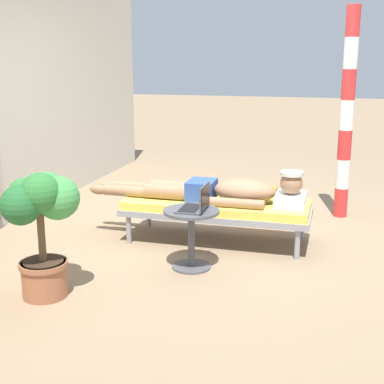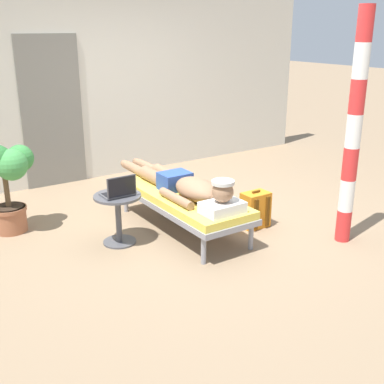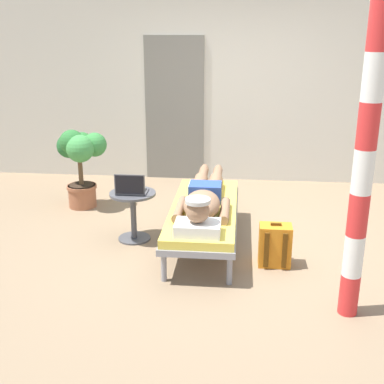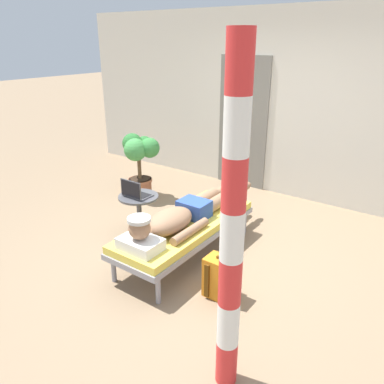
% 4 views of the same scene
% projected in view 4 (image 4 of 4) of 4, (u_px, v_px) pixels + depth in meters
% --- Properties ---
extents(ground_plane, '(40.00, 40.00, 0.00)m').
position_uv_depth(ground_plane, '(206.00, 257.00, 4.25)').
color(ground_plane, '#8C7256').
extents(house_wall_back, '(7.60, 0.20, 2.70)m').
position_uv_depth(house_wall_back, '(284.00, 105.00, 5.61)').
color(house_wall_back, beige).
rests_on(house_wall_back, ground).
extents(house_door_panel, '(0.84, 0.03, 2.04)m').
position_uv_depth(house_door_panel, '(243.00, 124.00, 5.98)').
color(house_door_panel, slate).
rests_on(house_door_panel, ground).
extents(lounge_chair, '(0.68, 1.83, 0.42)m').
position_uv_depth(lounge_chair, '(186.00, 228.00, 4.16)').
color(lounge_chair, gray).
rests_on(lounge_chair, ground).
extents(person_reclining, '(0.53, 2.17, 0.33)m').
position_uv_depth(person_reclining, '(183.00, 215.00, 4.06)').
color(person_reclining, white).
rests_on(person_reclining, lounge_chair).
extents(side_table, '(0.48, 0.48, 0.52)m').
position_uv_depth(side_table, '(139.00, 209.00, 4.59)').
color(side_table, '#4C4C51').
rests_on(side_table, ground).
extents(laptop, '(0.31, 0.24, 0.23)m').
position_uv_depth(laptop, '(135.00, 193.00, 4.47)').
color(laptop, '#4C4C51').
rests_on(laptop, side_table).
extents(backpack, '(0.30, 0.26, 0.42)m').
position_uv_depth(backpack, '(221.00, 278.00, 3.53)').
color(backpack, orange).
rests_on(backpack, ground).
extents(potted_plant, '(0.63, 0.53, 0.98)m').
position_uv_depth(potted_plant, '(139.00, 156.00, 5.64)').
color(potted_plant, '#9E5B3D').
rests_on(potted_plant, ground).
extents(porch_post, '(0.15, 0.15, 2.32)m').
position_uv_depth(porch_post, '(232.00, 236.00, 2.29)').
color(porch_post, red).
rests_on(porch_post, ground).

